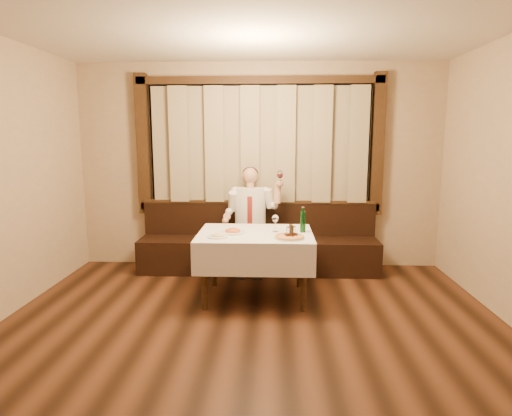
{
  "coord_description": "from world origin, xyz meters",
  "views": [
    {
      "loc": [
        0.2,
        -2.94,
        1.82
      ],
      "look_at": [
        0.0,
        1.9,
        1.0
      ],
      "focal_mm": 30.0,
      "sensor_mm": 36.0,
      "label": 1
    }
  ],
  "objects_px": {
    "pasta_cream": "(218,234)",
    "pizza": "(289,237)",
    "pasta_red": "(233,229)",
    "seated_man": "(251,212)",
    "cruet_caddy": "(291,233)",
    "banquette": "(258,248)",
    "green_bottle": "(303,221)",
    "dining_table": "(255,242)"
  },
  "relations": [
    {
      "from": "pasta_cream",
      "to": "pizza",
      "type": "bearing_deg",
      "value": -1.5
    },
    {
      "from": "pasta_red",
      "to": "pasta_cream",
      "type": "height_order",
      "value": "pasta_red"
    },
    {
      "from": "seated_man",
      "to": "cruet_caddy",
      "type": "bearing_deg",
      "value": -66.64
    },
    {
      "from": "pizza",
      "to": "seated_man",
      "type": "height_order",
      "value": "seated_man"
    },
    {
      "from": "banquette",
      "to": "green_bottle",
      "type": "height_order",
      "value": "green_bottle"
    },
    {
      "from": "cruet_caddy",
      "to": "seated_man",
      "type": "distance_m",
      "value": 1.24
    },
    {
      "from": "pasta_red",
      "to": "green_bottle",
      "type": "xyz_separation_m",
      "value": [
        0.78,
        0.08,
        0.08
      ]
    },
    {
      "from": "seated_man",
      "to": "green_bottle",
      "type": "bearing_deg",
      "value": -54.41
    },
    {
      "from": "banquette",
      "to": "cruet_caddy",
      "type": "xyz_separation_m",
      "value": [
        0.39,
        -1.23,
        0.49
      ]
    },
    {
      "from": "pizza",
      "to": "cruet_caddy",
      "type": "bearing_deg",
      "value": 66.52
    },
    {
      "from": "pasta_red",
      "to": "pasta_cream",
      "type": "bearing_deg",
      "value": -123.88
    },
    {
      "from": "pasta_red",
      "to": "green_bottle",
      "type": "height_order",
      "value": "green_bottle"
    },
    {
      "from": "dining_table",
      "to": "pizza",
      "type": "relative_size",
      "value": 3.91
    },
    {
      "from": "pasta_cream",
      "to": "seated_man",
      "type": "xyz_separation_m",
      "value": [
        0.28,
        1.17,
        0.03
      ]
    },
    {
      "from": "pasta_red",
      "to": "green_bottle",
      "type": "distance_m",
      "value": 0.79
    },
    {
      "from": "pizza",
      "to": "pasta_red",
      "type": "height_order",
      "value": "pasta_red"
    },
    {
      "from": "banquette",
      "to": "cruet_caddy",
      "type": "bearing_deg",
      "value": -72.43
    },
    {
      "from": "pizza",
      "to": "pasta_red",
      "type": "xyz_separation_m",
      "value": [
        -0.62,
        0.23,
        0.02
      ]
    },
    {
      "from": "pasta_cream",
      "to": "cruet_caddy",
      "type": "xyz_separation_m",
      "value": [
        0.77,
        0.03,
        0.02
      ]
    },
    {
      "from": "green_bottle",
      "to": "cruet_caddy",
      "type": "distance_m",
      "value": 0.3
    },
    {
      "from": "green_bottle",
      "to": "seated_man",
      "type": "height_order",
      "value": "seated_man"
    },
    {
      "from": "banquette",
      "to": "green_bottle",
      "type": "distance_m",
      "value": 1.25
    },
    {
      "from": "dining_table",
      "to": "cruet_caddy",
      "type": "bearing_deg",
      "value": -27.82
    },
    {
      "from": "cruet_caddy",
      "to": "pasta_cream",
      "type": "bearing_deg",
      "value": 157.53
    },
    {
      "from": "green_bottle",
      "to": "pasta_cream",
      "type": "bearing_deg",
      "value": -162.86
    },
    {
      "from": "cruet_caddy",
      "to": "pizza",
      "type": "bearing_deg",
      "value": -138.02
    },
    {
      "from": "dining_table",
      "to": "cruet_caddy",
      "type": "relative_size",
      "value": 8.95
    },
    {
      "from": "pasta_red",
      "to": "seated_man",
      "type": "bearing_deg",
      "value": 81.47
    },
    {
      "from": "pasta_red",
      "to": "pasta_cream",
      "type": "distance_m",
      "value": 0.25
    },
    {
      "from": "dining_table",
      "to": "pizza",
      "type": "height_order",
      "value": "pizza"
    },
    {
      "from": "pizza",
      "to": "pasta_red",
      "type": "bearing_deg",
      "value": 159.88
    },
    {
      "from": "pizza",
      "to": "seated_man",
      "type": "xyz_separation_m",
      "value": [
        -0.47,
        1.19,
        0.05
      ]
    },
    {
      "from": "green_bottle",
      "to": "pizza",
      "type": "bearing_deg",
      "value": -118.17
    },
    {
      "from": "pasta_cream",
      "to": "cruet_caddy",
      "type": "relative_size",
      "value": 1.64
    },
    {
      "from": "pasta_cream",
      "to": "green_bottle",
      "type": "bearing_deg",
      "value": 17.14
    },
    {
      "from": "pasta_cream",
      "to": "banquette",
      "type": "bearing_deg",
      "value": 72.94
    },
    {
      "from": "pizza",
      "to": "pasta_cream",
      "type": "xyz_separation_m",
      "value": [
        -0.75,
        0.02,
        0.02
      ]
    },
    {
      "from": "banquette",
      "to": "pasta_cream",
      "type": "relative_size",
      "value": 13.77
    },
    {
      "from": "pizza",
      "to": "seated_man",
      "type": "distance_m",
      "value": 1.28
    },
    {
      "from": "pizza",
      "to": "banquette",
      "type": "bearing_deg",
      "value": 106.09
    },
    {
      "from": "dining_table",
      "to": "pasta_red",
      "type": "bearing_deg",
      "value": -173.69
    },
    {
      "from": "dining_table",
      "to": "pasta_cream",
      "type": "distance_m",
      "value": 0.47
    }
  ]
}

